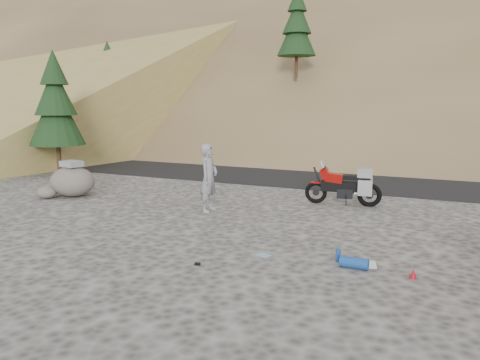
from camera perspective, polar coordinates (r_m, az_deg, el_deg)
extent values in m
plane|color=#3E3B39|center=(10.80, 3.41, -6.39)|extent=(140.00, 140.00, 0.00)
cube|color=black|center=(19.28, 13.28, 0.39)|extent=(120.00, 7.00, 0.05)
cube|color=brown|center=(40.04, 23.07, 15.94)|extent=(110.00, 51.90, 46.72)
cube|color=brown|center=(40.07, 23.10, 16.37)|extent=(110.00, 43.28, 36.46)
cube|color=brown|center=(60.72, 24.19, 19.11)|extent=(120.00, 40.00, 30.00)
cube|color=#988B45|center=(44.98, -24.01, 7.41)|extent=(45.29, 46.00, 24.26)
cylinder|color=#3C2816|center=(25.00, 6.87, 13.83)|extent=(0.17, 0.17, 1.40)
cone|color=black|center=(25.17, 6.95, 17.34)|extent=(2.00, 2.00, 2.25)
cone|color=black|center=(25.30, 6.99, 19.25)|extent=(1.50, 1.50, 1.76)
cylinder|color=#3C2816|center=(33.68, -15.66, 10.13)|extent=(0.15, 0.15, 1.26)
cone|color=black|center=(33.73, -15.77, 12.49)|extent=(1.80, 1.80, 2.03)
cone|color=black|center=(33.79, -15.83, 13.79)|extent=(1.35, 1.35, 1.58)
cone|color=black|center=(33.86, -15.89, 15.08)|extent=(0.90, 0.90, 1.13)
cylinder|color=#3C2816|center=(20.60, -21.21, 2.73)|extent=(0.18, 0.18, 1.54)
cone|color=black|center=(20.49, -21.49, 7.45)|extent=(2.20, 2.20, 2.47)
cone|color=black|center=(20.49, -21.65, 10.07)|extent=(1.65, 1.65, 1.93)
cone|color=black|center=(20.53, -21.82, 12.68)|extent=(1.10, 1.10, 1.39)
torus|color=black|center=(13.96, 9.24, -1.50)|extent=(0.66, 0.21, 0.65)
cylinder|color=black|center=(13.96, 9.24, -1.50)|extent=(0.20, 0.09, 0.20)
torus|color=black|center=(13.86, 15.50, -1.80)|extent=(0.70, 0.24, 0.69)
cylinder|color=black|center=(13.86, 15.50, -1.80)|extent=(0.23, 0.11, 0.22)
cylinder|color=black|center=(13.89, 9.60, -0.04)|extent=(0.37, 0.11, 0.80)
cylinder|color=black|center=(13.82, 10.21, 1.46)|extent=(0.13, 0.61, 0.04)
cube|color=black|center=(13.85, 12.29, -0.77)|extent=(1.20, 0.41, 0.29)
cube|color=black|center=(13.88, 12.66, -1.59)|extent=(0.48, 0.36, 0.28)
cube|color=#8C0B07|center=(13.83, 11.39, 0.28)|extent=(0.55, 0.37, 0.31)
cube|color=#8C0B07|center=(13.84, 10.31, 0.81)|extent=(0.34, 0.37, 0.35)
cube|color=silver|center=(13.81, 10.06, 1.87)|extent=(0.16, 0.31, 0.25)
cube|color=black|center=(13.80, 13.34, 0.27)|extent=(0.57, 0.29, 0.12)
cube|color=black|center=(13.79, 14.89, 0.04)|extent=(0.37, 0.23, 0.10)
cube|color=silver|center=(13.57, 14.99, -0.96)|extent=(0.41, 0.18, 0.44)
cube|color=silver|center=(14.07, 15.04, -0.60)|extent=(0.41, 0.18, 0.44)
cube|color=gray|center=(13.76, 15.00, 0.84)|extent=(0.46, 0.39, 0.26)
cube|color=#8C0B07|center=(13.91, 9.27, -0.31)|extent=(0.31, 0.16, 0.04)
cylinder|color=black|center=(13.74, 12.79, -2.42)|extent=(0.05, 0.21, 0.36)
cylinder|color=silver|center=(13.72, 14.68, -1.59)|extent=(0.46, 0.15, 0.13)
imported|color=gray|center=(12.85, -3.77, -3.82)|extent=(0.45, 0.68, 1.85)
ellipsoid|color=#5D5750|center=(15.70, -19.74, -0.17)|extent=(1.85, 1.73, 0.95)
cube|color=gray|center=(15.62, -19.85, 1.88)|extent=(0.74, 0.62, 0.18)
ellipsoid|color=#5D5750|center=(15.70, -22.47, -1.40)|extent=(0.64, 0.57, 0.38)
cube|color=white|center=(9.02, 14.83, -9.87)|extent=(0.53, 0.49, 0.01)
cylinder|color=#184590|center=(8.75, 13.73, -9.79)|extent=(0.51, 0.21, 0.20)
cylinder|color=#184590|center=(9.03, 11.86, -8.97)|extent=(0.09, 0.09, 0.24)
cone|color=#B10B18|center=(8.58, 20.37, -10.65)|extent=(0.16, 0.16, 0.16)
cube|color=black|center=(8.74, -5.22, -10.15)|extent=(0.13, 0.11, 0.04)
cube|color=#7DA4C2|center=(9.22, 2.88, -9.13)|extent=(0.32, 0.28, 0.01)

